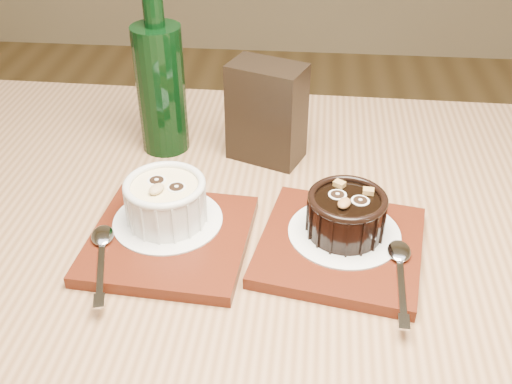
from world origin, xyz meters
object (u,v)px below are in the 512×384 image
table (266,295)px  tray_left (170,239)px  tray_right (340,246)px  condiment_stand (267,113)px  ramekin_white (166,199)px  green_bottle (161,84)px  ramekin_dark (346,213)px

table → tray_left: bearing=-170.9°
tray_right → condiment_stand: (-0.10, 0.20, 0.06)m
tray_right → condiment_stand: condiment_stand is taller
condiment_stand → tray_left: bearing=-114.9°
tray_right → condiment_stand: bearing=116.6°
table → condiment_stand: bearing=94.7°
tray_right → table: bearing=171.7°
ramekin_white → green_bottle: green_bottle is taller
tray_right → green_bottle: (-0.25, 0.22, 0.09)m
tray_left → ramekin_dark: bearing=5.8°
green_bottle → tray_left: bearing=-76.7°
ramekin_white → ramekin_dark: size_ratio=1.06×
table → ramekin_dark: ramekin_dark is taller
tray_left → condiment_stand: 0.24m
tray_left → green_bottle: 0.25m
condiment_stand → ramekin_white: bearing=-119.5°
condiment_stand → green_bottle: (-0.15, 0.01, 0.03)m
ramekin_dark → green_bottle: bearing=161.8°
green_bottle → tray_right: bearing=-40.9°
ramekin_white → tray_right: size_ratio=0.53×
tray_left → table: bearing=9.1°
table → condiment_stand: size_ratio=8.67×
ramekin_white → condiment_stand: 0.21m
table → tray_left: size_ratio=6.74×
tray_left → ramekin_dark: (0.20, 0.02, 0.04)m
table → ramekin_dark: (0.09, 0.00, 0.14)m
table → tray_left: 0.15m
ramekin_white → ramekin_dark: bearing=23.4°
table → green_bottle: green_bottle is taller
table → tray_right: size_ratio=6.74×
ramekin_white → condiment_stand: bearing=85.1°
tray_left → ramekin_white: bearing=105.4°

